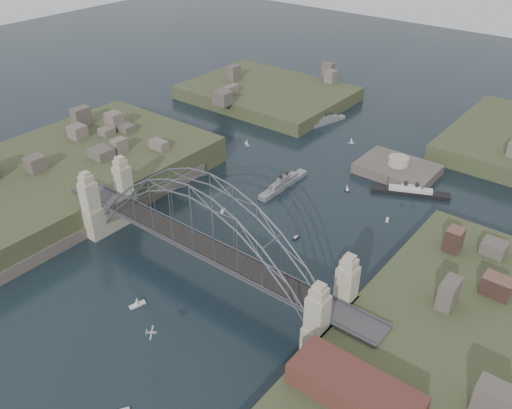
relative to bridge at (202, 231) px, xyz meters
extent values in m
plane|color=black|center=(0.00, 0.00, -12.32)|extent=(500.00, 500.00, 0.00)
cube|color=#434346|center=(0.00, 0.00, -4.32)|extent=(84.00, 6.00, 0.70)
cube|color=slate|center=(0.00, -3.00, -3.77)|extent=(84.00, 0.25, 0.50)
cube|color=slate|center=(0.00, 3.00, -3.77)|extent=(84.00, 0.25, 0.50)
cube|color=black|center=(0.00, 0.00, -3.77)|extent=(55.20, 5.20, 0.35)
cube|color=tan|center=(-31.50, -5.00, -3.47)|extent=(3.40, 3.40, 17.70)
cube|color=tan|center=(-31.50, 5.00, -3.47)|extent=(3.40, 3.40, 17.70)
cube|color=tan|center=(31.50, -5.00, -3.47)|extent=(3.40, 3.40, 17.70)
cube|color=tan|center=(31.50, 5.00, -3.47)|extent=(3.40, 3.40, 17.70)
cube|color=tan|center=(-31.50, 0.00, -8.32)|extent=(4.08, 13.80, 8.00)
cube|color=tan|center=(31.50, 0.00, -8.32)|extent=(4.08, 13.80, 8.00)
cube|color=#3D4527|center=(-58.00, 0.00, -10.32)|extent=(50.00, 90.00, 12.00)
cube|color=#544A42|center=(-35.50, 0.00, -11.32)|extent=(6.00, 70.00, 4.00)
cube|color=#544A42|center=(35.50, 0.00, -11.32)|extent=(6.00, 70.00, 4.00)
cube|color=#3D4527|center=(-55.00, 95.00, -11.82)|extent=(60.00, 45.00, 9.00)
cube|color=#544A42|center=(12.00, 70.00, -12.82)|extent=(22.00, 16.00, 7.00)
cylinder|color=tan|center=(12.00, 70.00, -8.12)|extent=(6.00, 6.00, 2.40)
cube|color=#592D26|center=(44.00, -14.00, -2.32)|extent=(20.00, 8.00, 4.00)
cube|color=gray|center=(-9.79, 43.00, -11.88)|extent=(2.80, 20.04, 1.78)
cube|color=gray|center=(-9.79, 43.00, -10.54)|extent=(2.08, 11.02, 1.33)
cube|color=gray|center=(-9.79, 43.00, -9.54)|extent=(1.50, 5.01, 0.89)
cylinder|color=black|center=(-9.80, 41.60, -8.77)|extent=(0.96, 0.96, 1.78)
cylinder|color=black|center=(-9.78, 44.40, -8.77)|extent=(0.96, 0.96, 1.78)
cylinder|color=slate|center=(-9.83, 37.00, -8.99)|extent=(0.18, 0.18, 4.45)
cylinder|color=slate|center=(-9.75, 49.01, -8.99)|extent=(0.18, 0.18, 4.45)
cube|color=gray|center=(-24.02, 89.75, -11.94)|extent=(6.17, 15.29, 1.53)
cube|color=gray|center=(-24.02, 89.75, -10.79)|extent=(3.80, 8.52, 1.15)
cube|color=gray|center=(-24.02, 89.75, -9.93)|extent=(2.15, 3.99, 0.76)
cylinder|color=black|center=(-24.31, 88.72, -9.26)|extent=(0.76, 0.76, 1.53)
cylinder|color=black|center=(-23.73, 90.79, -9.26)|extent=(0.76, 0.76, 1.53)
cylinder|color=slate|center=(-25.26, 85.34, -9.46)|extent=(0.15, 0.15, 3.82)
cylinder|color=slate|center=(-22.77, 94.17, -9.46)|extent=(0.15, 0.15, 3.82)
cube|color=black|center=(20.20, 61.08, -11.94)|extent=(20.55, 11.49, 1.55)
cube|color=silver|center=(20.20, 61.08, -10.78)|extent=(11.54, 6.85, 1.16)
cube|color=silver|center=(20.20, 61.08, -9.91)|extent=(5.50, 3.66, 0.77)
cylinder|color=black|center=(18.84, 60.46, -9.23)|extent=(1.04, 1.04, 1.55)
cylinder|color=black|center=(21.55, 61.70, -9.23)|extent=(1.04, 1.04, 1.55)
cylinder|color=slate|center=(14.40, 58.42, -9.42)|extent=(0.15, 0.15, 3.87)
cylinder|color=slate|center=(26.00, 63.74, -9.42)|extent=(0.15, 0.15, 3.87)
cube|color=#ABAEB2|center=(8.15, -22.41, -6.37)|extent=(1.58, 1.38, 0.31)
cube|color=#ABAEB2|center=(8.15, -22.41, -6.31)|extent=(2.49, 2.93, 0.07)
cube|color=#ABAEB2|center=(7.46, -22.98, -6.20)|extent=(0.84, 0.97, 0.39)
cube|color=silver|center=(-14.68, 22.63, -12.17)|extent=(1.59, 2.35, 0.45)
cube|color=silver|center=(-14.68, 22.63, -11.77)|extent=(1.12, 1.49, 0.40)
cylinder|color=black|center=(-14.68, 22.63, -11.32)|extent=(0.16, 0.16, 0.70)
cube|color=silver|center=(7.42, 24.25, -12.17)|extent=(0.75, 1.99, 0.45)
cube|color=silver|center=(7.42, 24.25, -11.77)|extent=(0.61, 1.20, 0.40)
cylinder|color=black|center=(7.42, 24.25, -11.32)|extent=(0.16, 0.16, 0.70)
cube|color=silver|center=(-4.76, -15.33, -12.17)|extent=(1.97, 3.58, 0.45)
cylinder|color=slate|center=(-4.76, -15.33, -11.12)|extent=(0.08, 0.08, 2.20)
cone|color=silver|center=(-4.76, -15.33, -11.12)|extent=(1.29, 1.46, 1.92)
cube|color=silver|center=(21.22, 45.32, -12.17)|extent=(1.30, 2.11, 0.45)
cube|color=silver|center=(-35.10, 57.70, -12.17)|extent=(3.26, 2.84, 0.45)
cylinder|color=slate|center=(-35.10, 57.70, -11.12)|extent=(0.08, 0.08, 2.20)
cone|color=silver|center=(-35.10, 57.70, -11.12)|extent=(1.59, 1.55, 1.92)
cube|color=silver|center=(5.62, 51.92, -12.17)|extent=(1.50, 0.68, 0.45)
cylinder|color=slate|center=(5.62, 51.92, -11.12)|extent=(0.08, 0.08, 2.20)
cone|color=silver|center=(5.62, 51.92, -11.12)|extent=(1.37, 1.17, 1.92)
cube|color=silver|center=(-8.90, 79.84, -12.17)|extent=(1.92, 1.53, 0.45)
cylinder|color=slate|center=(-8.90, 79.84, -11.12)|extent=(0.08, 0.08, 2.20)
cone|color=silver|center=(-8.90, 79.84, -11.12)|extent=(1.58, 1.51, 1.92)
cube|color=silver|center=(32.17, 9.05, -12.17)|extent=(2.83, 1.59, 0.45)
camera|label=1|loc=(65.21, -64.81, 63.13)|focal=37.48mm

